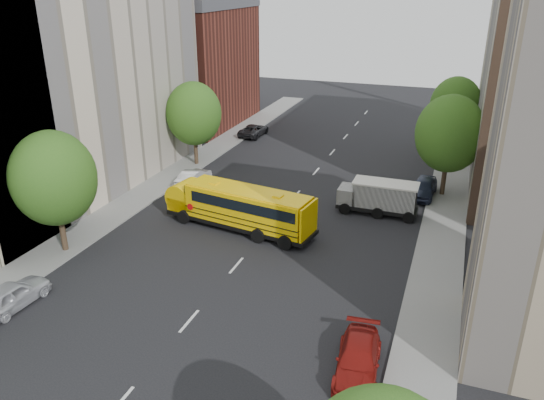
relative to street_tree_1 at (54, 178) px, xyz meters
The scene contains 17 objects.
ground 12.71m from the street_tree_1, 19.98° to the left, with size 120.00×120.00×0.00m, color black.
sidewalk_left 10.26m from the street_tree_1, 93.18° to the left, with size 3.00×80.00×0.12m, color slate.
sidewalk_right 24.72m from the street_tree_1, 21.80° to the left, with size 3.00×80.00×0.12m, color slate.
lane_markings 18.48m from the street_tree_1, 51.84° to the left, with size 0.15×64.00×0.01m, color silver.
building_left_cream 13.21m from the street_tree_1, 124.99° to the left, with size 10.00×26.00×20.00m, color beige.
building_left_redbrick 32.79m from the street_tree_1, 102.34° to the left, with size 10.00×15.00×13.00m, color maroon.
street_tree_1 is the anchor object (origin of this frame).
street_tree_2 18.00m from the street_tree_1, 90.00° to the left, with size 4.99×4.99×7.71m.
street_tree_4 28.43m from the street_tree_1, 39.29° to the left, with size 5.25×5.25×8.10m.
street_tree_5 37.20m from the street_tree_1, 53.75° to the left, with size 4.86×4.86×7.51m.
school_bus 11.83m from the street_tree_1, 37.15° to the left, with size 11.17×4.17×3.08m.
safari_truck 22.13m from the street_tree_1, 35.64° to the left, with size 5.82×2.20×2.48m.
parked_car_0 7.56m from the street_tree_1, 74.75° to the right, with size 1.73×4.30×1.46m, color silver.
parked_car_1 14.12m from the street_tree_1, 80.58° to the left, with size 1.40×4.01×1.32m, color silver.
parked_car_2 29.24m from the street_tree_1, 87.22° to the left, with size 2.13×4.62×1.28m, color black.
parked_car_3 20.82m from the street_tree_1, 13.60° to the right, with size 1.87×4.60×1.34m, color maroon.
parked_car_4 27.18m from the street_tree_1, 39.91° to the left, with size 1.76×4.39×1.49m, color #2D3550.
Camera 1 is at (11.64, -27.64, 16.15)m, focal length 35.00 mm.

